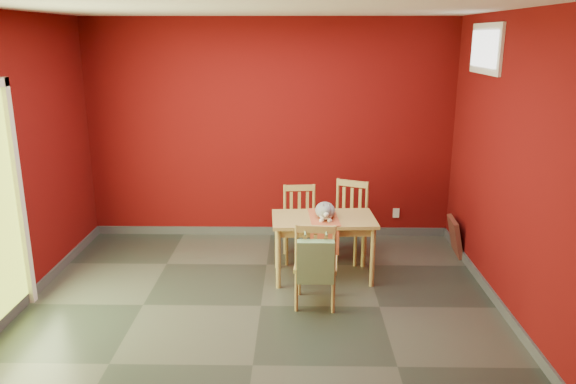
{
  "coord_description": "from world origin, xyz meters",
  "views": [
    {
      "loc": [
        0.34,
        -4.84,
        2.47
      ],
      "look_at": [
        0.25,
        0.45,
        1.0
      ],
      "focal_mm": 35.0,
      "sensor_mm": 36.0,
      "label": 1
    }
  ],
  "objects_px": {
    "chair_far_left": "(300,222)",
    "tote_bag": "(316,262)",
    "chair_far_right": "(348,220)",
    "chair_near": "(316,263)",
    "picture_frame": "(455,236)",
    "cat": "(325,208)",
    "dining_table": "(323,225)"
  },
  "relations": [
    {
      "from": "chair_far_left",
      "to": "tote_bag",
      "type": "height_order",
      "value": "chair_far_left"
    },
    {
      "from": "chair_far_right",
      "to": "chair_near",
      "type": "height_order",
      "value": "chair_far_right"
    },
    {
      "from": "tote_bag",
      "to": "picture_frame",
      "type": "bearing_deg",
      "value": 42.81
    },
    {
      "from": "chair_far_right",
      "to": "chair_near",
      "type": "bearing_deg",
      "value": -108.01
    },
    {
      "from": "cat",
      "to": "picture_frame",
      "type": "height_order",
      "value": "cat"
    },
    {
      "from": "chair_near",
      "to": "tote_bag",
      "type": "xyz_separation_m",
      "value": [
        -0.01,
        -0.21,
        0.1
      ]
    },
    {
      "from": "dining_table",
      "to": "chair_far_left",
      "type": "xyz_separation_m",
      "value": [
        -0.24,
        0.53,
        -0.15
      ]
    },
    {
      "from": "picture_frame",
      "to": "dining_table",
      "type": "bearing_deg",
      "value": -156.45
    },
    {
      "from": "chair_far_left",
      "to": "chair_near",
      "type": "height_order",
      "value": "chair_near"
    },
    {
      "from": "chair_far_left",
      "to": "picture_frame",
      "type": "height_order",
      "value": "chair_far_left"
    },
    {
      "from": "chair_near",
      "to": "cat",
      "type": "xyz_separation_m",
      "value": [
        0.11,
        0.67,
        0.34
      ]
    },
    {
      "from": "chair_far_left",
      "to": "chair_near",
      "type": "relative_size",
      "value": 0.99
    },
    {
      "from": "cat",
      "to": "chair_far_right",
      "type": "bearing_deg",
      "value": 53.13
    },
    {
      "from": "dining_table",
      "to": "picture_frame",
      "type": "relative_size",
      "value": 2.52
    },
    {
      "from": "cat",
      "to": "chair_near",
      "type": "bearing_deg",
      "value": -109.45
    },
    {
      "from": "chair_near",
      "to": "cat",
      "type": "bearing_deg",
      "value": 80.39
    },
    {
      "from": "chair_far_left",
      "to": "picture_frame",
      "type": "xyz_separation_m",
      "value": [
        1.81,
        0.16,
        -0.21
      ]
    },
    {
      "from": "cat",
      "to": "picture_frame",
      "type": "bearing_deg",
      "value": 13.77
    },
    {
      "from": "cat",
      "to": "chair_far_left",
      "type": "bearing_deg",
      "value": 105.92
    },
    {
      "from": "dining_table",
      "to": "chair_far_right",
      "type": "bearing_deg",
      "value": 61.97
    },
    {
      "from": "chair_far_right",
      "to": "cat",
      "type": "distance_m",
      "value": 0.71
    },
    {
      "from": "picture_frame",
      "to": "chair_near",
      "type": "bearing_deg",
      "value": -141.1
    },
    {
      "from": "chair_near",
      "to": "tote_bag",
      "type": "bearing_deg",
      "value": -92.7
    },
    {
      "from": "chair_far_left",
      "to": "chair_near",
      "type": "distance_m",
      "value": 1.2
    },
    {
      "from": "tote_bag",
      "to": "picture_frame",
      "type": "height_order",
      "value": "tote_bag"
    },
    {
      "from": "dining_table",
      "to": "chair_near",
      "type": "distance_m",
      "value": 0.69
    },
    {
      "from": "dining_table",
      "to": "cat",
      "type": "height_order",
      "value": "cat"
    },
    {
      "from": "cat",
      "to": "picture_frame",
      "type": "relative_size",
      "value": 0.98
    },
    {
      "from": "dining_table",
      "to": "picture_frame",
      "type": "bearing_deg",
      "value": 23.55
    },
    {
      "from": "chair_far_right",
      "to": "cat",
      "type": "height_order",
      "value": "chair_far_right"
    },
    {
      "from": "dining_table",
      "to": "chair_far_left",
      "type": "relative_size",
      "value": 1.3
    },
    {
      "from": "dining_table",
      "to": "chair_near",
      "type": "xyz_separation_m",
      "value": [
        -0.1,
        -0.66,
        -0.15
      ]
    }
  ]
}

